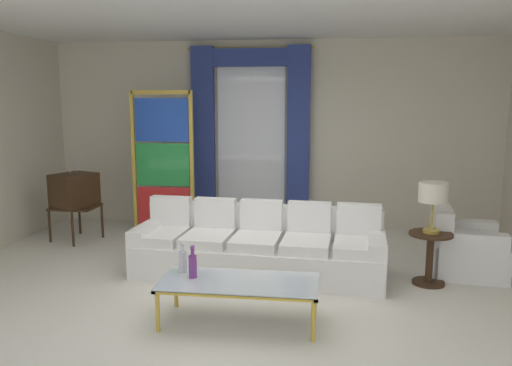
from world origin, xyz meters
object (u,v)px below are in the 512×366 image
(vintage_tv, at_px, (74,192))
(armchair_white, at_px, (462,250))
(peacock_figurine, at_px, (179,228))
(couch_white_long, at_px, (259,248))
(bottle_blue_decanter, at_px, (183,260))
(table_lamp_brass, at_px, (433,195))
(bottle_crystal_tall, at_px, (193,265))
(round_side_table, at_px, (430,254))
(stained_glass_divider, at_px, (163,167))
(coffee_table, at_px, (239,284))

(vintage_tv, bearing_deg, armchair_white, -8.18)
(peacock_figurine, bearing_deg, armchair_white, -12.51)
(couch_white_long, relative_size, bottle_blue_decanter, 9.68)
(peacock_figurine, distance_m, table_lamp_brass, 3.61)
(bottle_crystal_tall, xyz_separation_m, armchair_white, (2.85, 1.71, -0.25))
(bottle_crystal_tall, relative_size, round_side_table, 0.53)
(bottle_crystal_tall, distance_m, stained_glass_divider, 3.16)
(vintage_tv, xyz_separation_m, stained_glass_divider, (1.23, 0.40, 0.33))
(couch_white_long, xyz_separation_m, bottle_blue_decanter, (-0.58, -1.24, 0.23))
(coffee_table, bearing_deg, stained_glass_divider, 119.74)
(couch_white_long, height_order, peacock_figurine, couch_white_long)
(stained_glass_divider, relative_size, round_side_table, 3.70)
(vintage_tv, relative_size, table_lamp_brass, 2.36)
(stained_glass_divider, relative_size, table_lamp_brass, 3.86)
(bottle_blue_decanter, xyz_separation_m, bottle_crystal_tall, (0.13, -0.13, 0.00))
(couch_white_long, xyz_separation_m, stained_glass_divider, (-1.65, 1.49, 0.75))
(bottle_blue_decanter, relative_size, round_side_table, 0.52)
(couch_white_long, bearing_deg, table_lamp_brass, -3.24)
(couch_white_long, bearing_deg, bottle_blue_decanter, -114.90)
(coffee_table, bearing_deg, bottle_blue_decanter, 164.65)
(bottle_crystal_tall, height_order, stained_glass_divider, stained_glass_divider)
(bottle_crystal_tall, distance_m, armchair_white, 3.33)
(armchair_white, bearing_deg, peacock_figurine, 167.49)
(bottle_crystal_tall, height_order, table_lamp_brass, table_lamp_brass)
(couch_white_long, height_order, bottle_blue_decanter, couch_white_long)
(round_side_table, bearing_deg, armchair_white, 43.96)
(bottle_crystal_tall, xyz_separation_m, vintage_tv, (-2.44, 2.47, 0.19))
(couch_white_long, bearing_deg, armchair_white, 7.84)
(couch_white_long, xyz_separation_m, peacock_figurine, (-1.33, 1.16, -0.09))
(stained_glass_divider, distance_m, table_lamp_brass, 3.94)
(bottle_crystal_tall, distance_m, peacock_figurine, 2.71)
(coffee_table, height_order, peacock_figurine, peacock_figurine)
(coffee_table, xyz_separation_m, bottle_blue_decanter, (-0.58, 0.16, 0.15))
(bottle_crystal_tall, xyz_separation_m, round_side_table, (2.39, 1.27, -0.18))
(vintage_tv, bearing_deg, bottle_blue_decanter, -45.42)
(table_lamp_brass, bearing_deg, bottle_crystal_tall, -152.09)
(table_lamp_brass, bearing_deg, couch_white_long, 176.76)
(stained_glass_divider, relative_size, peacock_figurine, 3.67)
(table_lamp_brass, bearing_deg, armchair_white, 43.96)
(vintage_tv, relative_size, stained_glass_divider, 0.61)
(bottle_blue_decanter, bearing_deg, couch_white_long, 65.10)
(bottle_crystal_tall, distance_m, table_lamp_brass, 2.75)
(armchair_white, distance_m, peacock_figurine, 3.83)
(bottle_crystal_tall, xyz_separation_m, peacock_figurine, (-0.89, 2.54, -0.32))
(bottle_crystal_tall, bearing_deg, bottle_blue_decanter, 135.18)
(round_side_table, xyz_separation_m, table_lamp_brass, (0.00, 0.00, 0.67))
(couch_white_long, bearing_deg, peacock_figurine, 138.92)
(bottle_crystal_tall, bearing_deg, vintage_tv, 134.62)
(bottle_crystal_tall, distance_m, round_side_table, 2.71)
(peacock_figurine, distance_m, round_side_table, 3.52)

